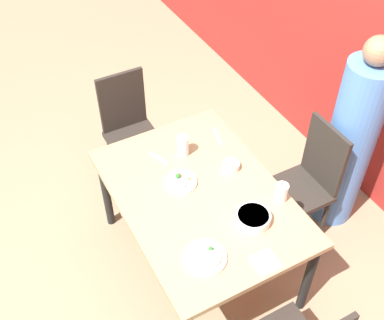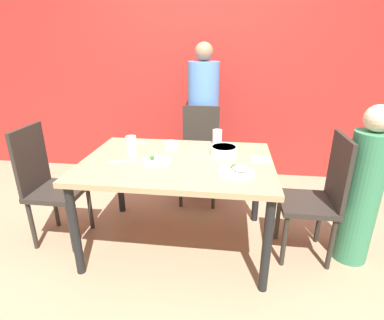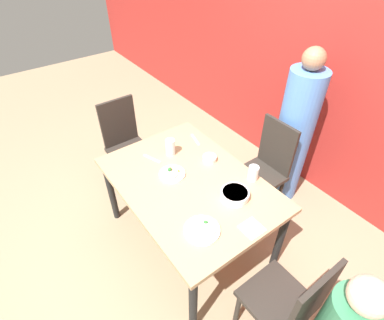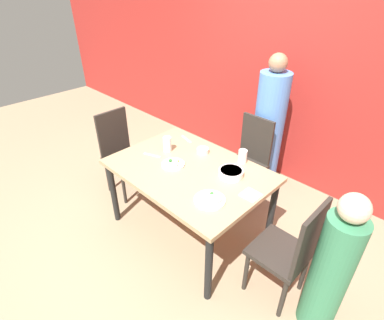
{
  "view_description": "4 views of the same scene",
  "coord_description": "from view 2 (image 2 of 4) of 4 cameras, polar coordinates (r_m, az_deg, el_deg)",
  "views": [
    {
      "loc": [
        1.76,
        -1.0,
        3.05
      ],
      "look_at": [
        -0.12,
        0.01,
        0.94
      ],
      "focal_mm": 45.0,
      "sensor_mm": 36.0,
      "label": 1
    },
    {
      "loc": [
        0.38,
        -2.07,
        1.56
      ],
      "look_at": [
        0.12,
        -0.07,
        0.78
      ],
      "focal_mm": 28.0,
      "sensor_mm": 36.0,
      "label": 2
    },
    {
      "loc": [
        1.39,
        -0.99,
        2.4
      ],
      "look_at": [
        0.03,
        0.01,
        0.99
      ],
      "focal_mm": 28.0,
      "sensor_mm": 36.0,
      "label": 3
    },
    {
      "loc": [
        1.6,
        -1.58,
        2.24
      ],
      "look_at": [
        0.03,
        0.01,
        0.85
      ],
      "focal_mm": 28.0,
      "sensor_mm": 36.0,
      "label": 4
    }
  ],
  "objects": [
    {
      "name": "bowl_rice_small",
      "position": [
        2.54,
        -3.95,
        3.04
      ],
      "size": [
        0.12,
        0.12,
        0.05
      ],
      "color": "white",
      "rests_on": "dining_table"
    },
    {
      "name": "fork_steel",
      "position": [
        2.7,
        -10.16,
        3.36
      ],
      "size": [
        0.18,
        0.06,
        0.01
      ],
      "color": "silver",
      "rests_on": "dining_table"
    },
    {
      "name": "bowl_curry",
      "position": [
        2.38,
        6.08,
        1.9
      ],
      "size": [
        0.21,
        0.21,
        0.06
      ],
      "color": "white",
      "rests_on": "dining_table"
    },
    {
      "name": "wall_back",
      "position": [
        3.68,
        1.55,
        17.89
      ],
      "size": [
        10.0,
        0.06,
        2.7
      ],
      "color": "#A82823",
      "rests_on": "ground_plane"
    },
    {
      "name": "chair_adult_spot",
      "position": [
        3.11,
        1.47,
        1.61
      ],
      "size": [
        0.4,
        0.4,
        0.97
      ],
      "color": "#2D2823",
      "rests_on": "ground_plane"
    },
    {
      "name": "napkin_folded",
      "position": [
        2.31,
        12.91,
        0.06
      ],
      "size": [
        0.14,
        0.14,
        0.01
      ],
      "color": "white",
      "rests_on": "dining_table"
    },
    {
      "name": "chair_empty_left",
      "position": [
        2.68,
        -25.74,
        -3.86
      ],
      "size": [
        0.4,
        0.4,
        0.97
      ],
      "rotation": [
        0.0,
        0.0,
        1.57
      ],
      "color": "#2D2823",
      "rests_on": "ground_plane"
    },
    {
      "name": "plate_rice_adult",
      "position": [
        2.22,
        -6.67,
        -0.06
      ],
      "size": [
        0.21,
        0.21,
        0.05
      ],
      "color": "white",
      "rests_on": "dining_table"
    },
    {
      "name": "glass_water_short",
      "position": [
        2.61,
        4.83,
        4.39
      ],
      "size": [
        0.08,
        0.08,
        0.13
      ],
      "color": "silver",
      "rests_on": "dining_table"
    },
    {
      "name": "chair_child_spot",
      "position": [
        2.41,
        22.98,
        -6.17
      ],
      "size": [
        0.4,
        0.4,
        0.97
      ],
      "rotation": [
        0.0,
        0.0,
        -1.57
      ],
      "color": "#2D2823",
      "rests_on": "ground_plane"
    },
    {
      "name": "dining_table",
      "position": [
        2.29,
        -2.74,
        -1.77
      ],
      "size": [
        1.42,
        0.99,
        0.75
      ],
      "color": "tan",
      "rests_on": "ground_plane"
    },
    {
      "name": "glass_water_tall",
      "position": [
        2.4,
        -11.46,
        2.76
      ],
      "size": [
        0.08,
        0.08,
        0.15
      ],
      "color": "silver",
      "rests_on": "dining_table"
    },
    {
      "name": "person_child",
      "position": [
        2.5,
        29.61,
        -5.45
      ],
      "size": [
        0.26,
        0.26,
        1.2
      ],
      "color": "#387F56",
      "rests_on": "ground_plane"
    },
    {
      "name": "ground_plane",
      "position": [
        2.62,
        -2.48,
        -15.38
      ],
      "size": [
        10.0,
        10.0,
        0.0
      ],
      "primitive_type": "plane",
      "color": "#998466"
    },
    {
      "name": "plate_rice_child",
      "position": [
        2.03,
        8.62,
        -2.14
      ],
      "size": [
        0.25,
        0.25,
        0.05
      ],
      "color": "white",
      "rests_on": "dining_table"
    },
    {
      "name": "spoon_steel",
      "position": [
        2.28,
        -13.55,
        -0.24
      ],
      "size": [
        0.18,
        0.08,
        0.01
      ],
      "color": "silver",
      "rests_on": "dining_table"
    },
    {
      "name": "person_adult",
      "position": [
        3.36,
        2.1,
        6.91
      ],
      "size": [
        0.33,
        0.33,
        1.59
      ],
      "color": "#5184D1",
      "rests_on": "ground_plane"
    }
  ]
}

